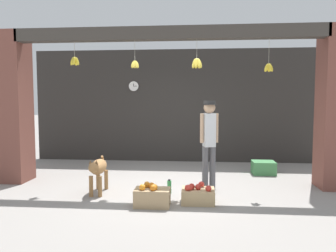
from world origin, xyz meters
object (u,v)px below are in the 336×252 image
Objects in this scene: wall_clock at (134,86)px; dog at (98,169)px; water_bottle at (169,187)px; produce_box_green at (263,168)px; shopkeeper at (209,138)px; fruit_crate_apples at (198,195)px; fruit_crate_oranges at (152,197)px.

dog is at bearing -90.54° from wall_clock.
wall_clock reaches higher than water_bottle.
shopkeeper is at bearing -131.35° from produce_box_green.
shopkeeper is at bearing 97.85° from dog.
shopkeeper is 3.14× the size of fruit_crate_apples.
dog is 1.76× the size of fruit_crate_apples.
fruit_crate_oranges is 3.28m from produce_box_green.
shopkeeper reaches higher than produce_box_green.
fruit_crate_apples is 2.06× the size of water_bottle.
water_bottle is at bearing 5.17° from shopkeeper.
water_bottle is at bearing 91.51° from dog.
wall_clock is (0.03, 3.19, 1.59)m from dog.
produce_box_green is 2.62m from water_bottle.
fruit_crate_oranges is at bearing -75.07° from wall_clock.
fruit_crate_oranges is 4.37m from wall_clock.
fruit_crate_oranges reaches higher than produce_box_green.
fruit_crate_oranges is at bearing -106.06° from water_bottle.
fruit_crate_apples is at bearing -123.56° from produce_box_green.
dog reaches higher than produce_box_green.
water_bottle is (1.25, 0.10, -0.33)m from dog.
fruit_crate_apples is at bearing 74.21° from dog.
dog is 1.25m from fruit_crate_oranges.
shopkeeper reaches higher than fruit_crate_apples.
dog is 3.56m from wall_clock.
produce_box_green is (1.27, 1.44, -0.82)m from shopkeeper.
wall_clock is at bearing 111.62° from water_bottle.
fruit_crate_apples is 1.06× the size of produce_box_green.
wall_clock reaches higher than fruit_crate_apples.
wall_clock is at bearing -71.92° from shopkeeper.
shopkeeper is 3.33× the size of produce_box_green.
dog is 2.06m from shopkeeper.
produce_box_green is (2.18, 2.44, -0.01)m from fruit_crate_oranges.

